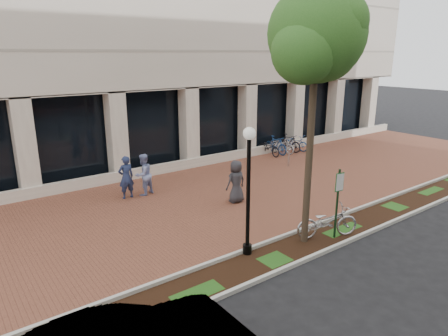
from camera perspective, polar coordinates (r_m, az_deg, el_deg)
ground at (r=16.87m, az=-1.85°, el=-4.38°), size 120.00×120.00×0.00m
brick_plaza at (r=16.87m, az=-1.85°, el=-4.36°), size 40.00×9.00×0.01m
planting_strip at (r=13.24m, az=11.44°, el=-10.67°), size 40.00×1.50×0.01m
curb_plaza_side at (r=13.67m, az=9.11°, el=-9.40°), size 40.00×0.12×0.12m
curb_street_side at (r=12.79m, az=13.98°, el=-11.57°), size 40.00×0.12×0.12m
parking_sign at (r=13.35m, az=15.99°, el=-3.71°), size 0.34×0.07×2.38m
lamppost at (r=11.61m, az=3.50°, el=-2.40°), size 0.36×0.36×3.91m
street_tree at (r=12.17m, az=13.11°, el=17.30°), size 3.35×2.79×7.83m
locked_bicycle at (r=13.68m, az=14.52°, el=-7.44°), size 2.23×1.55×1.11m
pedestrian_left at (r=17.11m, az=-13.80°, el=-1.31°), size 0.68×0.45×1.83m
pedestrian_mid at (r=17.38m, az=-11.44°, el=-0.93°), size 1.05×0.94×1.81m
pedestrian_right at (r=16.20m, az=1.74°, el=-1.95°), size 0.87×0.58×1.77m
bollard at (r=21.76m, az=9.24°, el=1.50°), size 0.12×0.12×0.97m
bike_rack_cluster at (r=24.72m, az=8.33°, el=3.34°), size 3.05×1.96×1.09m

